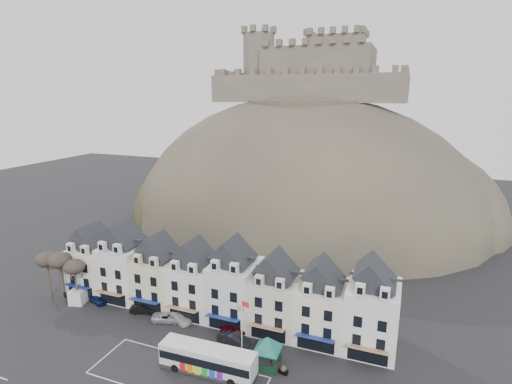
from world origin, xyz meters
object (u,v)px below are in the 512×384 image
flagpole (242,324)px  car_charcoal (234,339)px  white_van (83,292)px  car_black (144,309)px  car_white (179,317)px  car_silver (167,317)px  bus_shelter (268,344)px  red_buoy (243,375)px  car_maroon (233,329)px  bus (208,359)px  car_navy (98,300)px

flagpole → car_charcoal: flagpole is taller
flagpole → white_van: 31.98m
car_black → car_white: 6.40m
car_silver → car_white: 1.77m
bus_shelter → car_black: (-22.69, 5.07, -2.56)m
red_buoy → car_maroon: (-5.20, 8.80, -0.23)m
bus_shelter → white_van: 35.70m
bus_shelter → white_van: size_ratio=1.18×
white_van → car_charcoal: white_van is taller
bus_shelter → white_van: bearing=169.1°
bus → white_van: (-28.67, 8.85, -0.73)m
car_white → car_charcoal: car_charcoal is taller
white_van → car_black: bearing=-14.0°
bus_shelter → car_navy: bearing=168.8°
bus_shelter → flagpole: bearing=166.6°
red_buoy → car_black: bearing=157.1°
car_silver → red_buoy: bearing=-135.4°
flagpole → car_maroon: 6.86m
car_black → red_buoy: bearing=-131.3°
flagpole → car_white: bearing=160.8°
white_van → car_maroon: size_ratio=1.47×
red_buoy → car_maroon: red_buoy is taller
car_charcoal → bus_shelter: bearing=-109.4°
flagpole → car_navy: 28.70m
bus → car_white: bus is taller
car_white → car_maroon: size_ratio=1.25×
bus_shelter → car_silver: (-17.92, 4.36, -2.64)m
car_silver → car_black: bearing=62.9°
flagpole → car_black: (-18.90, 4.36, -4.08)m
bus → car_navy: (-25.30, 8.57, -1.32)m
car_charcoal → red_buoy: bearing=-142.9°
car_charcoal → car_silver: bearing=87.4°
red_buoy → car_silver: bearing=153.2°
car_black → car_silver: bearing=-116.9°
car_navy → car_silver: 13.99m
flagpole → car_maroon: flagpole is taller
red_buoy → white_van: size_ratio=0.31×
white_van → car_navy: size_ratio=1.56×
red_buoy → bus_shelter: bearing=63.0°
white_van → car_silver: 17.38m
flagpole → car_silver: flagpole is taller
red_buoy → car_black: 22.58m
car_silver → car_charcoal: 12.13m
bus_shelter → red_buoy: (-1.89, -3.72, -2.41)m
car_white → white_van: bearing=112.0°
white_van → car_black: size_ratio=1.27×
bus_shelter → flagpole: size_ratio=0.79×
white_van → car_navy: (3.38, -0.28, -0.59)m
car_navy → car_white: car_white is taller
bus → car_maroon: 8.95m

